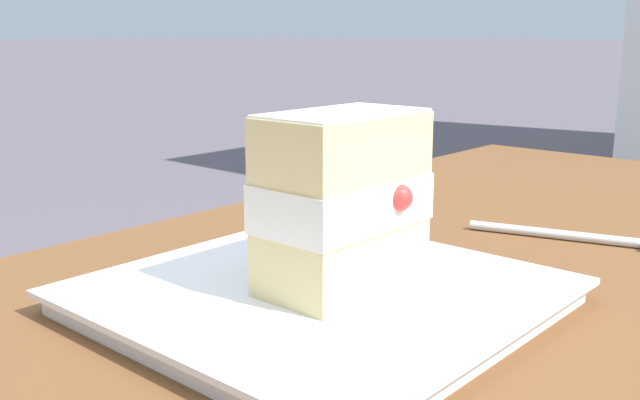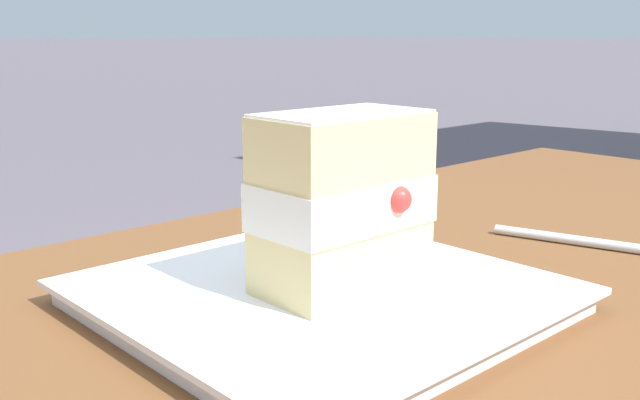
# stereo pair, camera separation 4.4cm
# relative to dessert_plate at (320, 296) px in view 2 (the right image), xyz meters

# --- Properties ---
(dessert_plate) EXTENTS (0.25, 0.25, 0.02)m
(dessert_plate) POSITION_rel_dessert_plate_xyz_m (0.00, 0.00, 0.00)
(dessert_plate) COLOR white
(dessert_plate) RESTS_ON patio_table
(cake_slice) EXTENTS (0.10, 0.07, 0.11)m
(cake_slice) POSITION_rel_dessert_plate_xyz_m (0.01, -0.01, 0.06)
(cake_slice) COLOR #EAD18C
(cake_slice) RESTS_ON dessert_plate
(dessert_fork) EXTENTS (0.06, 0.17, 0.01)m
(dessert_fork) POSITION_rel_dessert_plate_xyz_m (0.25, -0.07, -0.00)
(dessert_fork) COLOR silver
(dessert_fork) RESTS_ON patio_table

